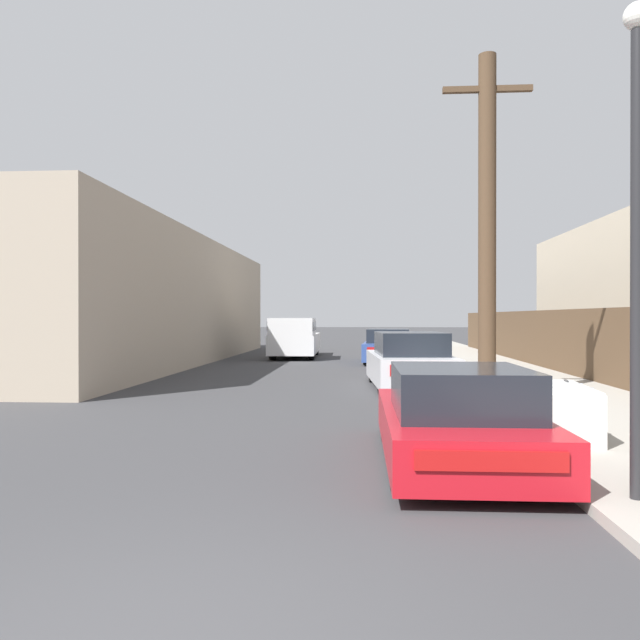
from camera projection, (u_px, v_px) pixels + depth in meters
name	position (u px, v px, depth m)	size (l,w,h in m)	color
sidewalk_curb	(461.00, 359.00, 26.28)	(4.20, 63.00, 0.12)	#9E998E
discarded_fridge	(561.00, 411.00, 8.85)	(0.85, 1.85, 0.75)	silver
parked_sports_car_red	(457.00, 420.00, 7.66)	(1.81, 4.20, 1.22)	red
car_parked_mid	(409.00, 362.00, 15.96)	(2.17, 4.47, 1.43)	silver
car_parked_far	(388.00, 347.00, 24.92)	(2.15, 4.64, 1.35)	#2D478C
pickup_truck	(295.00, 338.00, 27.68)	(2.11, 5.71, 1.77)	silver
utility_pole	(487.00, 224.00, 12.68)	(1.80, 0.36, 7.04)	#4C3826
street_lamp	(637.00, 211.00, 5.79)	(0.26, 0.26, 4.62)	#232326
wooden_fence	(557.00, 340.00, 19.64)	(0.08, 32.69, 1.93)	brown
building_left_block	(127.00, 301.00, 25.15)	(7.00, 23.53, 4.92)	tan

